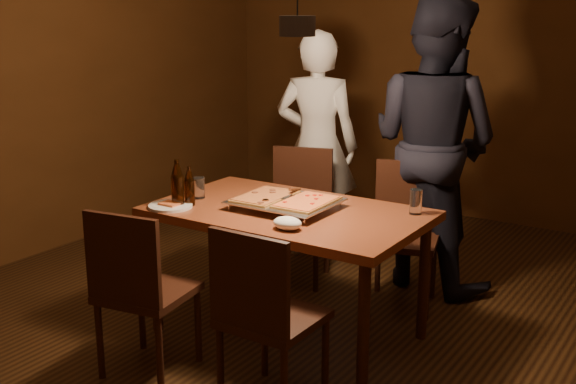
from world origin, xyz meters
The scene contains 19 objects.
room_shell centered at (0.00, 0.00, 1.40)m, with size 6.00×6.00×6.00m.
dining_table centered at (-0.14, 0.14, 0.68)m, with size 1.50×0.90×0.75m.
chair_far_left centered at (-0.59, 0.96, 0.54)m, with size 0.53×0.53×0.49m.
chair_far_right centered at (0.21, 0.95, 0.54)m, with size 0.52×0.52×0.49m.
chair_near_left centered at (-0.50, -0.69, 0.54)m, with size 0.48×0.48×0.49m.
chair_near_right centered at (0.20, -0.60, 0.54)m, with size 0.42×0.42×0.49m.
pizza_tray centered at (-0.17, 0.15, 0.77)m, with size 0.55×0.45×0.05m, color silver.
pizza_meat centered at (-0.29, 0.13, 0.81)m, with size 0.24×0.38×0.02m, color maroon.
pizza_cheese centered at (-0.03, 0.15, 0.81)m, with size 0.24×0.38×0.02m, color gold.
spatula centered at (-0.18, 0.16, 0.81)m, with size 0.09×0.24×0.04m, color silver, non-canonical shape.
beer_bottle_a centered at (-0.70, -0.15, 0.88)m, with size 0.07×0.07×0.27m.
beer_bottle_b centered at (-0.66, -0.09, 0.86)m, with size 0.06×0.06×0.22m.
water_glass_left centered at (-0.72, 0.05, 0.81)m, with size 0.08×0.08×0.12m, color silver.
water_glass_right centered at (0.49, 0.44, 0.82)m, with size 0.07×0.07×0.14m, color silver.
plate_slice centered at (-0.72, -0.19, 0.76)m, with size 0.25×0.25×0.03m.
napkin centered at (0.05, -0.17, 0.78)m, with size 0.16×0.12×0.06m, color white.
diner_white centered at (-0.71, 1.41, 0.84)m, with size 0.61×0.40×1.68m, color white.
diner_dark centered at (0.22, 1.34, 0.96)m, with size 0.93×0.73×1.92m, color black.
pendant_lamp centered at (0.00, 0.00, 1.76)m, with size 0.18×0.18×1.10m.
Camera 1 is at (1.94, -3.09, 1.86)m, focal length 45.00 mm.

